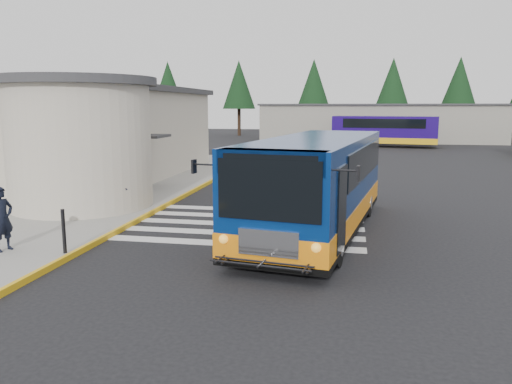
% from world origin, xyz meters
% --- Properties ---
extents(ground, '(140.00, 140.00, 0.00)m').
position_xyz_m(ground, '(0.00, 0.00, 0.00)').
color(ground, black).
rests_on(ground, ground).
extents(sidewalk, '(10.00, 34.00, 0.15)m').
position_xyz_m(sidewalk, '(-9.00, 4.00, 0.07)').
color(sidewalk, gray).
rests_on(sidewalk, ground).
extents(curb_strip, '(0.12, 34.00, 0.16)m').
position_xyz_m(curb_strip, '(-4.05, 4.00, 0.08)').
color(curb_strip, gold).
rests_on(curb_strip, ground).
extents(station_building, '(12.70, 18.70, 4.80)m').
position_xyz_m(station_building, '(-10.84, 6.91, 2.57)').
color(station_building, '#B7AC9B').
rests_on(station_building, ground).
extents(crosswalk, '(8.00, 5.35, 0.01)m').
position_xyz_m(crosswalk, '(-0.50, -0.80, 0.01)').
color(crosswalk, silver).
rests_on(crosswalk, ground).
extents(depot_building, '(26.40, 8.40, 4.20)m').
position_xyz_m(depot_building, '(6.00, 42.00, 2.11)').
color(depot_building, gray).
rests_on(depot_building, ground).
extents(tree_line, '(58.40, 4.40, 10.00)m').
position_xyz_m(tree_line, '(6.29, 50.00, 6.77)').
color(tree_line, black).
rests_on(tree_line, ground).
extents(transit_bus, '(4.68, 10.74, 2.95)m').
position_xyz_m(transit_bus, '(1.99, -1.40, 1.41)').
color(transit_bus, navy).
rests_on(transit_bus, ground).
extents(pedestrian_a, '(0.55, 0.70, 1.71)m').
position_xyz_m(pedestrian_a, '(-5.88, -5.45, 1.00)').
color(pedestrian_a, black).
rests_on(pedestrian_a, sidewalk).
extents(pedestrian_b, '(0.87, 0.95, 1.59)m').
position_xyz_m(pedestrian_b, '(-4.86, -0.38, 0.95)').
color(pedestrian_b, black).
rests_on(pedestrian_b, sidewalk).
extents(bollard, '(0.09, 0.09, 1.16)m').
position_xyz_m(bollard, '(-4.20, -5.37, 0.73)').
color(bollard, black).
rests_on(bollard, sidewalk).
extents(far_bus_a, '(10.26, 4.41, 2.56)m').
position_xyz_m(far_bus_a, '(6.20, 33.83, 1.67)').
color(far_bus_a, '#1D0860').
rests_on(far_bus_a, ground).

